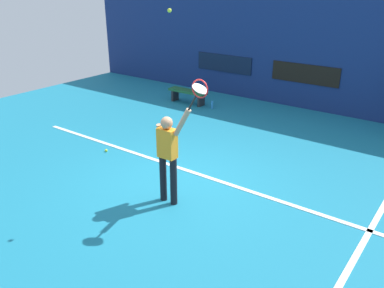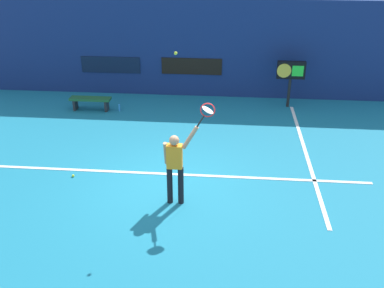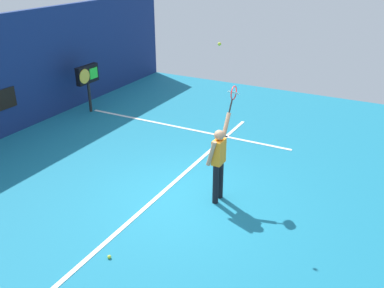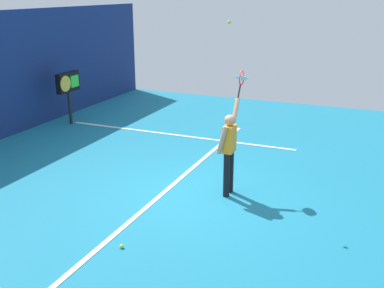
# 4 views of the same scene
# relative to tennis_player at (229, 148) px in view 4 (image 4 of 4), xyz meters

# --- Properties ---
(ground_plane) EXTENTS (18.00, 18.00, 0.00)m
(ground_plane) POSITION_rel_tennis_player_xyz_m (-0.27, 0.73, -1.01)
(ground_plane) COLOR teal
(court_baseline) EXTENTS (10.00, 0.10, 0.01)m
(court_baseline) POSITION_rel_tennis_player_xyz_m (-0.27, 1.24, -1.00)
(court_baseline) COLOR white
(court_baseline) RESTS_ON ground_plane
(court_sideline) EXTENTS (0.10, 7.00, 0.01)m
(court_sideline) POSITION_rel_tennis_player_xyz_m (3.32, 2.73, -1.00)
(court_sideline) COLOR white
(court_sideline) RESTS_ON ground_plane
(tennis_player) EXTENTS (0.77, 0.31, 1.94)m
(tennis_player) POSITION_rel_tennis_player_xyz_m (0.00, 0.00, 0.00)
(tennis_player) COLOR black
(tennis_player) RESTS_ON ground_plane
(tennis_racket) EXTENTS (0.45, 0.27, 0.61)m
(tennis_racket) POSITION_rel_tennis_player_xyz_m (0.68, -0.00, 1.26)
(tennis_racket) COLOR black
(tennis_ball) EXTENTS (0.07, 0.07, 0.07)m
(tennis_ball) POSITION_rel_tennis_player_xyz_m (0.05, 0.07, 2.44)
(tennis_ball) COLOR #CCE033
(scoreboard_clock) EXTENTS (0.96, 0.20, 1.62)m
(scoreboard_clock) POSITION_rel_tennis_player_xyz_m (3.18, 6.30, 0.24)
(scoreboard_clock) COLOR black
(scoreboard_clock) RESTS_ON ground_plane
(spare_ball) EXTENTS (0.07, 0.07, 0.07)m
(spare_ball) POSITION_rel_tennis_player_xyz_m (-2.73, 0.90, -0.98)
(spare_ball) COLOR #CCE033
(spare_ball) RESTS_ON ground_plane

